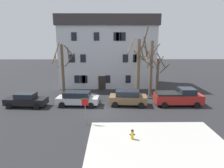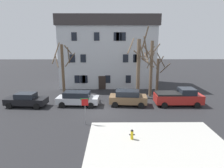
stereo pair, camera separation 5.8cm
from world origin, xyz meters
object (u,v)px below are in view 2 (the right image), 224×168
(street_sign_pole, at_px, (85,106))
(tree_bare_end, at_px, (158,76))
(tree_bare_near, at_px, (63,69))
(tree_bare_far, at_px, (151,67))
(car_silver_wagon, at_px, (78,98))
(fire_hydrant, at_px, (132,134))
(tree_bare_mid, at_px, (139,65))
(bicycle_leaning, at_px, (71,95))
(building_main, at_px, (108,51))
(car_brown_wagon, at_px, (128,98))
(pickup_truck_red, at_px, (179,97))
(car_black_sedan, at_px, (26,100))

(street_sign_pole, bearing_deg, tree_bare_end, 44.04)
(tree_bare_near, xyz_separation_m, tree_bare_far, (11.46, 0.61, 0.15))
(car_silver_wagon, bearing_deg, street_sign_pole, -73.35)
(fire_hydrant, bearing_deg, tree_bare_mid, 79.80)
(fire_hydrant, bearing_deg, tree_bare_far, 72.54)
(tree_bare_mid, bearing_deg, tree_bare_far, 16.93)
(tree_bare_end, relative_size, street_sign_pole, 2.45)
(bicycle_leaning, bearing_deg, building_main, 58.28)
(car_brown_wagon, relative_size, bicycle_leaning, 2.53)
(building_main, distance_m, fire_hydrant, 19.99)
(tree_bare_end, xyz_separation_m, car_silver_wagon, (-9.87, -2.81, -2.09))
(tree_bare_end, distance_m, car_brown_wagon, 5.29)
(car_brown_wagon, bearing_deg, car_silver_wagon, -179.59)
(building_main, distance_m, street_sign_pole, 16.91)
(tree_bare_near, relative_size, street_sign_pole, 2.94)
(tree_bare_end, bearing_deg, car_silver_wagon, -164.10)
(car_silver_wagon, distance_m, car_brown_wagon, 5.84)
(tree_bare_near, xyz_separation_m, fire_hydrant, (7.71, -11.33, -3.33))
(tree_bare_mid, xyz_separation_m, street_sign_pole, (-5.92, -8.54, -2.58))
(tree_bare_near, relative_size, pickup_truck_red, 1.33)
(fire_hydrant, relative_size, bicycle_leaning, 0.45)
(building_main, bearing_deg, tree_bare_end, -52.13)
(tree_bare_end, relative_size, car_silver_wagon, 1.23)
(tree_bare_mid, bearing_deg, car_black_sedan, -164.67)
(tree_bare_end, distance_m, bicycle_leaning, 11.66)
(tree_bare_mid, relative_size, tree_bare_far, 1.23)
(tree_bare_near, bearing_deg, tree_bare_far, 3.04)
(tree_bare_end, distance_m, street_sign_pole, 11.62)
(tree_bare_mid, distance_m, fire_hydrant, 12.20)
(car_brown_wagon, height_order, pickup_truck_red, pickup_truck_red)
(building_main, height_order, pickup_truck_red, building_main)
(building_main, distance_m, car_silver_wagon, 12.58)
(building_main, xyz_separation_m, fire_hydrant, (2.02, -19.21, -5.15))
(tree_bare_mid, height_order, pickup_truck_red, tree_bare_mid)
(tree_bare_near, bearing_deg, building_main, 54.18)
(tree_bare_end, height_order, fire_hydrant, tree_bare_end)
(pickup_truck_red, bearing_deg, tree_bare_far, 124.09)
(tree_bare_far, relative_size, car_brown_wagon, 1.67)
(tree_bare_mid, xyz_separation_m, car_brown_wagon, (-1.64, -3.28, -3.37))
(tree_bare_near, distance_m, car_black_sedan, 5.86)
(car_black_sedan, relative_size, bicycle_leaning, 2.71)
(building_main, relative_size, tree_bare_far, 2.10)
(building_main, relative_size, tree_bare_near, 2.17)
(building_main, xyz_separation_m, tree_bare_mid, (4.07, -7.79, -1.37))
(pickup_truck_red, bearing_deg, street_sign_pole, -152.74)
(tree_bare_mid, xyz_separation_m, car_black_sedan, (-13.28, -3.64, -3.49))
(tree_bare_end, height_order, bicycle_leaning, tree_bare_end)
(tree_bare_far, relative_size, bicycle_leaning, 4.24)
(tree_bare_mid, height_order, bicycle_leaning, tree_bare_mid)
(pickup_truck_red, bearing_deg, car_black_sedan, -178.86)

